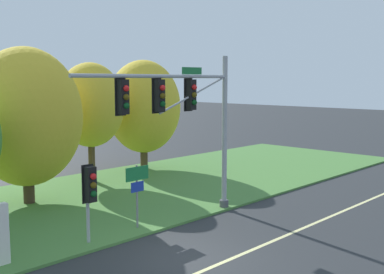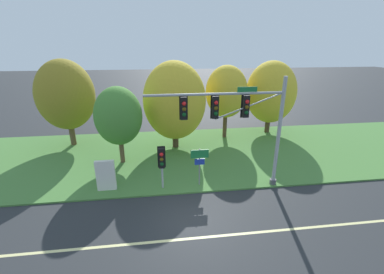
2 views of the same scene
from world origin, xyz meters
name	(u,v)px [view 2 (image 2 of 2)]	position (x,y,z in m)	size (l,w,h in m)	color
ground_plane	(194,221)	(0.00, 0.00, 0.00)	(160.00, 160.00, 0.00)	#282B2D
lane_stripe	(198,238)	(0.00, -1.20, 0.00)	(36.00, 0.16, 0.01)	beige
grass_verge	(180,154)	(0.00, 8.25, 0.05)	(48.00, 11.50, 0.10)	#477A38
traffic_signal_mast	(239,117)	(2.91, 2.82, 4.51)	(7.88, 0.49, 6.63)	#9EA0A5
pedestrian_signal_near_kerb	(162,160)	(-1.50, 3.07, 2.04)	(0.46, 0.55, 2.75)	#9EA0A5
route_sign_post	(200,161)	(0.77, 3.29, 1.76)	(1.09, 0.08, 2.41)	slate
tree_nearest_road	(66,95)	(-9.03, 11.41, 4.42)	(4.57, 4.57, 7.19)	brown
tree_left_of_mast	(118,116)	(-4.36, 7.28, 3.62)	(3.31, 3.31, 5.60)	brown
tree_behind_signpost	(175,101)	(-0.26, 9.77, 4.05)	(5.03, 5.03, 7.10)	#423021
tree_mid_verge	(226,92)	(4.47, 11.61, 4.33)	(3.70, 3.70, 6.56)	#4C3823
tree_tall_centre	(271,92)	(9.01, 12.47, 4.03)	(4.65, 4.65, 6.85)	#4C3823
info_kiosk	(106,176)	(-4.82, 3.46, 1.04)	(1.10, 0.24, 1.90)	silver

